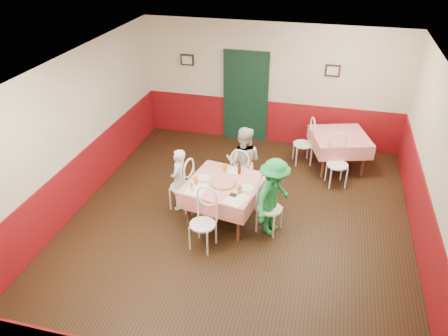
% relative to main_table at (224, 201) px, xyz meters
% --- Properties ---
extents(floor, '(7.00, 7.00, 0.00)m').
position_rel_main_table_xyz_m(floor, '(0.29, -0.16, -0.38)').
color(floor, black).
rests_on(floor, ground).
extents(ceiling, '(7.00, 7.00, 0.00)m').
position_rel_main_table_xyz_m(ceiling, '(0.29, -0.16, 2.42)').
color(ceiling, white).
rests_on(ceiling, back_wall).
extents(back_wall, '(6.00, 0.10, 2.80)m').
position_rel_main_table_xyz_m(back_wall, '(0.29, 3.34, 1.02)').
color(back_wall, beige).
rests_on(back_wall, ground).
extents(front_wall, '(6.00, 0.10, 2.80)m').
position_rel_main_table_xyz_m(front_wall, '(0.29, -3.66, 1.02)').
color(front_wall, beige).
rests_on(front_wall, ground).
extents(left_wall, '(0.10, 7.00, 2.80)m').
position_rel_main_table_xyz_m(left_wall, '(-2.71, -0.16, 1.02)').
color(left_wall, beige).
rests_on(left_wall, ground).
extents(right_wall, '(0.10, 7.00, 2.80)m').
position_rel_main_table_xyz_m(right_wall, '(3.29, -0.16, 1.02)').
color(right_wall, beige).
rests_on(right_wall, ground).
extents(wainscot_back, '(6.00, 0.03, 1.00)m').
position_rel_main_table_xyz_m(wainscot_back, '(0.29, 3.33, 0.12)').
color(wainscot_back, maroon).
rests_on(wainscot_back, ground).
extents(wainscot_left, '(0.03, 7.00, 1.00)m').
position_rel_main_table_xyz_m(wainscot_left, '(-2.70, -0.16, 0.12)').
color(wainscot_left, maroon).
rests_on(wainscot_left, ground).
extents(wainscot_right, '(0.03, 7.00, 1.00)m').
position_rel_main_table_xyz_m(wainscot_right, '(3.27, -0.16, 0.12)').
color(wainscot_right, maroon).
rests_on(wainscot_right, ground).
extents(door, '(0.96, 0.06, 2.10)m').
position_rel_main_table_xyz_m(door, '(-0.31, 3.29, 0.68)').
color(door, black).
rests_on(door, ground).
extents(picture_left, '(0.32, 0.03, 0.26)m').
position_rel_main_table_xyz_m(picture_left, '(-1.71, 3.29, 1.48)').
color(picture_left, black).
rests_on(picture_left, back_wall).
extents(picture_right, '(0.32, 0.03, 0.26)m').
position_rel_main_table_xyz_m(picture_right, '(1.59, 3.29, 1.48)').
color(picture_right, black).
rests_on(picture_right, back_wall).
extents(thermostat, '(0.10, 0.03, 0.10)m').
position_rel_main_table_xyz_m(thermostat, '(-1.61, 3.29, 1.12)').
color(thermostat, white).
rests_on(thermostat, back_wall).
extents(main_table, '(1.41, 1.41, 0.77)m').
position_rel_main_table_xyz_m(main_table, '(0.00, 0.00, 0.00)').
color(main_table, red).
rests_on(main_table, ground).
extents(second_table, '(1.40, 1.40, 0.77)m').
position_rel_main_table_xyz_m(second_table, '(1.91, 2.42, 0.00)').
color(second_table, red).
rests_on(second_table, ground).
extents(chair_left, '(0.49, 0.49, 0.90)m').
position_rel_main_table_xyz_m(chair_left, '(-0.84, 0.14, 0.08)').
color(chair_left, white).
rests_on(chair_left, ground).
extents(chair_right, '(0.52, 0.52, 0.90)m').
position_rel_main_table_xyz_m(chair_right, '(0.84, -0.14, 0.08)').
color(chair_right, white).
rests_on(chair_right, ground).
extents(chair_far, '(0.44, 0.44, 0.90)m').
position_rel_main_table_xyz_m(chair_far, '(0.14, 0.84, 0.08)').
color(chair_far, white).
rests_on(chair_far, ground).
extents(chair_near, '(0.49, 0.49, 0.90)m').
position_rel_main_table_xyz_m(chair_near, '(-0.14, -0.84, 0.08)').
color(chair_near, white).
rests_on(chair_near, ground).
extents(chair_second_a, '(0.53, 0.53, 0.90)m').
position_rel_main_table_xyz_m(chair_second_a, '(1.16, 2.42, 0.08)').
color(chair_second_a, white).
rests_on(chair_second_a, ground).
extents(chair_second_b, '(0.53, 0.53, 0.90)m').
position_rel_main_table_xyz_m(chair_second_b, '(1.91, 1.67, 0.08)').
color(chair_second_b, white).
rests_on(chair_second_b, ground).
extents(pizza, '(0.48, 0.48, 0.03)m').
position_rel_main_table_xyz_m(pizza, '(-0.00, -0.05, 0.40)').
color(pizza, '#B74723').
rests_on(pizza, main_table).
extents(plate_left, '(0.29, 0.29, 0.01)m').
position_rel_main_table_xyz_m(plate_left, '(-0.39, 0.04, 0.39)').
color(plate_left, white).
rests_on(plate_left, main_table).
extents(plate_right, '(0.29, 0.29, 0.01)m').
position_rel_main_table_xyz_m(plate_right, '(0.42, -0.09, 0.39)').
color(plate_right, white).
rests_on(plate_right, main_table).
extents(plate_far, '(0.29, 0.29, 0.01)m').
position_rel_main_table_xyz_m(plate_far, '(0.08, 0.41, 0.39)').
color(plate_far, white).
rests_on(plate_far, main_table).
extents(glass_a, '(0.08, 0.08, 0.13)m').
position_rel_main_table_xyz_m(glass_a, '(-0.45, -0.17, 0.45)').
color(glass_a, '#BF7219').
rests_on(glass_a, main_table).
extents(glass_b, '(0.09, 0.09, 0.14)m').
position_rel_main_table_xyz_m(glass_b, '(0.33, -0.26, 0.45)').
color(glass_b, '#BF7219').
rests_on(glass_b, main_table).
extents(glass_c, '(0.08, 0.08, 0.13)m').
position_rel_main_table_xyz_m(glass_c, '(-0.08, 0.40, 0.45)').
color(glass_c, '#BF7219').
rests_on(glass_c, main_table).
extents(beer_bottle, '(0.07, 0.07, 0.22)m').
position_rel_main_table_xyz_m(beer_bottle, '(0.19, 0.36, 0.50)').
color(beer_bottle, '#381C0A').
rests_on(beer_bottle, main_table).
extents(shaker_a, '(0.04, 0.04, 0.09)m').
position_rel_main_table_xyz_m(shaker_a, '(-0.48, -0.36, 0.43)').
color(shaker_a, silver).
rests_on(shaker_a, main_table).
extents(shaker_b, '(0.04, 0.04, 0.09)m').
position_rel_main_table_xyz_m(shaker_b, '(-0.45, -0.40, 0.43)').
color(shaker_b, silver).
rests_on(shaker_b, main_table).
extents(shaker_c, '(0.04, 0.04, 0.09)m').
position_rel_main_table_xyz_m(shaker_c, '(-0.49, -0.30, 0.43)').
color(shaker_c, '#B23319').
rests_on(shaker_c, main_table).
extents(menu_left, '(0.31, 0.41, 0.00)m').
position_rel_main_table_xyz_m(menu_left, '(-0.41, -0.32, 0.39)').
color(menu_left, white).
rests_on(menu_left, main_table).
extents(menu_right, '(0.43, 0.48, 0.00)m').
position_rel_main_table_xyz_m(menu_right, '(0.32, -0.44, 0.39)').
color(menu_right, white).
rests_on(menu_right, main_table).
extents(wallet, '(0.12, 0.11, 0.02)m').
position_rel_main_table_xyz_m(wallet, '(0.24, -0.35, 0.40)').
color(wallet, black).
rests_on(wallet, main_table).
extents(diner_left, '(0.29, 0.44, 1.19)m').
position_rel_main_table_xyz_m(diner_left, '(-0.89, 0.15, 0.22)').
color(diner_left, gray).
rests_on(diner_left, ground).
extents(diner_far, '(0.70, 0.55, 1.42)m').
position_rel_main_table_xyz_m(diner_far, '(0.15, 0.89, 0.34)').
color(diner_far, gray).
rests_on(diner_far, ground).
extents(diner_right, '(0.82, 1.03, 1.40)m').
position_rel_main_table_xyz_m(diner_right, '(0.89, -0.15, 0.33)').
color(diner_right, gray).
rests_on(diner_right, ground).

